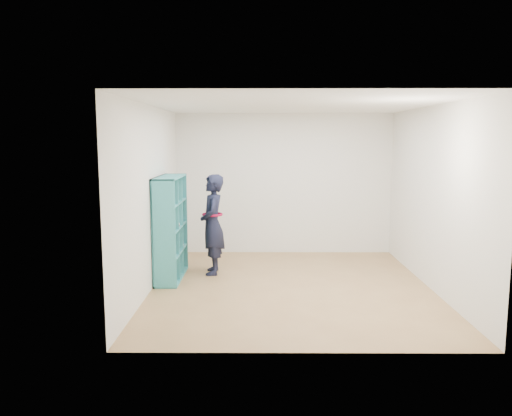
{
  "coord_description": "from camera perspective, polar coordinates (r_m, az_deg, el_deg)",
  "views": [
    {
      "loc": [
        -0.47,
        -7.01,
        2.13
      ],
      "look_at": [
        -0.51,
        0.3,
        1.12
      ],
      "focal_mm": 35.0,
      "sensor_mm": 36.0,
      "label": 1
    }
  ],
  "objects": [
    {
      "name": "wall_back",
      "position": [
        9.31,
        3.21,
        2.76
      ],
      "size": [
        4.0,
        0.02,
        2.6
      ],
      "primitive_type": "cube",
      "color": "white",
      "rests_on": "floor"
    },
    {
      "name": "bookshelf",
      "position": [
        7.74,
        -9.92,
        -2.38
      ],
      "size": [
        0.34,
        1.18,
        1.58
      ],
      "color": "teal",
      "rests_on": "floor"
    },
    {
      "name": "person",
      "position": [
        7.91,
        -4.99,
        -1.88
      ],
      "size": [
        0.42,
        0.61,
        1.58
      ],
      "rotation": [
        0.0,
        0.0,
        -1.49
      ],
      "color": "black",
      "rests_on": "floor"
    },
    {
      "name": "wall_right",
      "position": [
        7.48,
        19.59,
        1.05
      ],
      "size": [
        0.02,
        4.5,
        2.6
      ],
      "primitive_type": "cube",
      "color": "white",
      "rests_on": "floor"
    },
    {
      "name": "wall_front",
      "position": [
        4.86,
        5.85,
        -2.01
      ],
      "size": [
        4.0,
        0.02,
        2.6
      ],
      "primitive_type": "cube",
      "color": "white",
      "rests_on": "floor"
    },
    {
      "name": "wall_left",
      "position": [
        7.23,
        -11.92,
        1.11
      ],
      "size": [
        0.02,
        4.5,
        2.6
      ],
      "primitive_type": "cube",
      "color": "white",
      "rests_on": "floor"
    },
    {
      "name": "floor",
      "position": [
        7.34,
        4.01,
        -9.0
      ],
      "size": [
        4.5,
        4.5,
        0.0
      ],
      "primitive_type": "plane",
      "color": "olive",
      "rests_on": "ground"
    },
    {
      "name": "smartphone",
      "position": [
        7.97,
        -6.0,
        -1.06
      ],
      "size": [
        0.03,
        0.1,
        0.12
      ],
      "rotation": [
        0.46,
        0.0,
        0.19
      ],
      "color": "silver",
      "rests_on": "person"
    },
    {
      "name": "ceiling",
      "position": [
        7.04,
        4.22,
        11.69
      ],
      "size": [
        4.5,
        4.5,
        0.0
      ],
      "primitive_type": "plane",
      "color": "white",
      "rests_on": "wall_back"
    }
  ]
}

